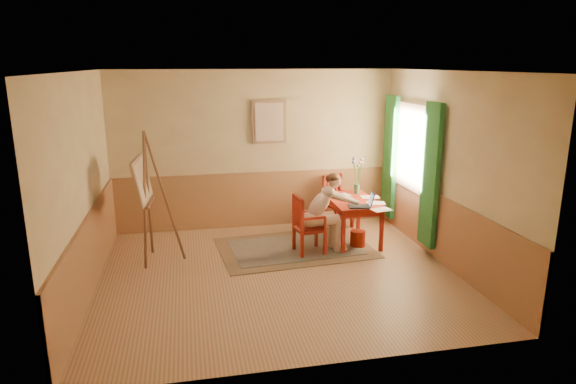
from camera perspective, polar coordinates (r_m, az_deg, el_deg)
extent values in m
cube|color=tan|center=(7.18, -1.09, -9.40)|extent=(5.00, 4.50, 0.02)
cube|color=white|center=(6.57, -1.21, 13.71)|extent=(5.00, 4.50, 0.02)
cube|color=tan|center=(8.93, -3.78, 4.80)|extent=(5.00, 0.02, 2.80)
cube|color=tan|center=(4.61, 3.94, -4.52)|extent=(5.00, 0.02, 2.80)
cube|color=tan|center=(6.76, -22.56, 0.56)|extent=(0.02, 4.50, 2.80)
cube|color=tan|center=(7.59, 17.85, 2.39)|extent=(0.02, 4.50, 2.80)
cube|color=#B17548|center=(9.09, -3.66, -0.83)|extent=(5.00, 0.04, 1.00)
cube|color=#B17548|center=(7.01, -21.60, -6.58)|extent=(0.04, 4.50, 1.00)
cube|color=#B17548|center=(7.80, 17.15, -4.09)|extent=(0.04, 4.50, 1.00)
cube|color=white|center=(8.50, 14.11, 4.93)|extent=(0.02, 1.00, 1.30)
cube|color=#9D7758|center=(8.49, 13.99, 4.93)|extent=(0.03, 1.12, 1.42)
cube|color=#328344|center=(7.84, 15.94, 1.79)|extent=(0.08, 0.45, 2.20)
cube|color=#328344|center=(9.22, 11.54, 3.90)|extent=(0.08, 0.45, 2.20)
cube|color=#9D7758|center=(8.84, -2.17, 8.00)|extent=(0.60, 0.04, 0.76)
cube|color=beige|center=(8.82, -2.14, 7.98)|extent=(0.50, 0.02, 0.66)
cube|color=#8C7251|center=(8.12, 0.79, -6.39)|extent=(2.53, 1.80, 0.01)
cube|color=#171C31|center=(8.11, 0.79, -6.34)|extent=(2.10, 1.37, 0.01)
cube|color=#B32C1B|center=(8.31, 7.34, -0.97)|extent=(0.73, 1.21, 0.04)
cube|color=#B32C1B|center=(8.33, 7.32, -1.44)|extent=(0.63, 1.11, 0.10)
cube|color=#B32C1B|center=(7.82, 6.32, -4.69)|extent=(0.06, 0.06, 0.68)
cube|color=#B32C1B|center=(8.02, 10.60, -4.36)|extent=(0.06, 0.06, 0.68)
cube|color=#B32C1B|center=(8.83, 4.22, -2.39)|extent=(0.06, 0.06, 0.68)
cube|color=#B32C1B|center=(9.01, 8.07, -2.15)|extent=(0.06, 0.06, 0.68)
cube|color=#B32C1B|center=(7.80, 2.46, -4.21)|extent=(0.48, 0.46, 0.04)
cube|color=#B32C1B|center=(7.65, 1.60, -6.26)|extent=(0.05, 0.05, 0.38)
cube|color=#B32C1B|center=(7.79, 4.25, -5.92)|extent=(0.05, 0.05, 0.38)
cube|color=#B32C1B|center=(7.97, 0.68, -5.39)|extent=(0.05, 0.05, 0.38)
cube|color=#B32C1B|center=(8.10, 3.24, -5.08)|extent=(0.05, 0.05, 0.38)
cube|color=#B32C1B|center=(7.49, 1.63, -2.78)|extent=(0.05, 0.05, 0.51)
cube|color=#B32C1B|center=(7.82, 0.69, -2.03)|extent=(0.05, 0.05, 0.51)
cube|color=#B32C1B|center=(7.59, 1.16, -0.75)|extent=(0.10, 0.41, 0.06)
cube|color=#B32C1B|center=(7.58, 1.39, -2.69)|extent=(0.03, 0.05, 0.42)
cube|color=#B32C1B|center=(7.66, 1.15, -2.50)|extent=(0.03, 0.05, 0.42)
cube|color=#B32C1B|center=(7.74, 0.91, -2.31)|extent=(0.03, 0.05, 0.42)
cube|color=#B32C1B|center=(7.57, 2.98, -3.01)|extent=(0.38, 0.09, 0.03)
cube|color=#B32C1B|center=(7.67, 4.23, -3.60)|extent=(0.04, 0.04, 0.20)
cube|color=#B32C1B|center=(7.90, 2.00, -2.26)|extent=(0.38, 0.09, 0.03)
cube|color=#B32C1B|center=(7.99, 3.21, -2.84)|extent=(0.04, 0.04, 0.20)
cube|color=#B32C1B|center=(9.12, 5.73, -1.49)|extent=(0.53, 0.54, 0.04)
cube|color=#B32C1B|center=(9.23, 4.08, -2.62)|extent=(0.06, 0.06, 0.38)
cube|color=#B32C1B|center=(8.93, 5.49, -3.24)|extent=(0.06, 0.06, 0.38)
cube|color=#B32C1B|center=(9.43, 5.90, -2.28)|extent=(0.06, 0.06, 0.38)
cube|color=#B32C1B|center=(9.14, 7.33, -2.87)|extent=(0.06, 0.06, 0.38)
cube|color=#B32C1B|center=(9.10, 4.14, 0.31)|extent=(0.06, 0.06, 0.51)
cube|color=#B32C1B|center=(9.30, 5.97, 0.60)|extent=(0.06, 0.06, 0.51)
cube|color=#B32C1B|center=(9.15, 5.10, 1.85)|extent=(0.40, 0.18, 0.06)
cube|color=#B32C1B|center=(9.15, 4.59, 0.30)|extent=(0.05, 0.04, 0.42)
cube|color=#B32C1B|center=(9.20, 5.06, 0.37)|extent=(0.05, 0.04, 0.42)
cube|color=#B32C1B|center=(9.26, 5.53, 0.44)|extent=(0.05, 0.04, 0.42)
cube|color=#B32C1B|center=(8.96, 4.83, -0.26)|extent=(0.16, 0.37, 0.03)
cube|color=#B32C1B|center=(8.84, 5.50, -1.16)|extent=(0.05, 0.05, 0.21)
cube|color=#B32C1B|center=(9.17, 6.68, 0.04)|extent=(0.16, 0.37, 0.03)
cube|color=#B32C1B|center=(9.06, 7.36, -0.84)|extent=(0.05, 0.05, 0.21)
ellipsoid|color=beige|center=(7.74, 2.53, -3.13)|extent=(0.33, 0.39, 0.23)
cylinder|color=beige|center=(7.74, 4.23, -3.23)|extent=(0.46, 0.21, 0.16)
cylinder|color=beige|center=(7.90, 3.72, -2.86)|extent=(0.46, 0.21, 0.16)
cylinder|color=beige|center=(7.91, 5.60, -4.89)|extent=(0.13, 0.13, 0.50)
cylinder|color=beige|center=(8.06, 5.07, -4.49)|extent=(0.13, 0.13, 0.50)
cube|color=beige|center=(8.02, 5.97, -6.50)|extent=(0.22, 0.12, 0.07)
cube|color=beige|center=(8.17, 5.44, -6.08)|extent=(0.22, 0.12, 0.07)
ellipsoid|color=beige|center=(7.73, 3.58, -1.45)|extent=(0.52, 0.35, 0.53)
ellipsoid|color=beige|center=(7.74, 4.62, 0.01)|extent=(0.24, 0.32, 0.18)
sphere|color=beige|center=(7.74, 5.36, 1.24)|extent=(0.22, 0.22, 0.20)
ellipsoid|color=#57301A|center=(7.72, 5.22, 1.65)|extent=(0.21, 0.22, 0.14)
sphere|color=#57301A|center=(7.69, 4.69, 1.53)|extent=(0.12, 0.12, 0.11)
cylinder|color=beige|center=(7.66, 5.70, -0.58)|extent=(0.22, 0.09, 0.15)
cylinder|color=beige|center=(7.79, 7.12, -0.99)|extent=(0.30, 0.18, 0.17)
sphere|color=beige|center=(7.70, 6.36, -0.78)|extent=(0.10, 0.10, 0.09)
sphere|color=beige|center=(7.89, 7.86, -1.20)|extent=(0.08, 0.08, 0.07)
cylinder|color=beige|center=(7.92, 4.81, -0.06)|extent=(0.23, 0.14, 0.15)
cylinder|color=beige|center=(8.01, 6.33, -0.54)|extent=(0.30, 0.10, 0.17)
sphere|color=beige|center=(7.97, 5.40, -0.22)|extent=(0.10, 0.10, 0.09)
sphere|color=beige|center=(8.05, 7.25, -0.86)|extent=(0.08, 0.08, 0.07)
cube|color=#1E2338|center=(7.89, 8.10, -1.63)|extent=(0.37, 0.29, 0.02)
cube|color=#2D3342|center=(7.88, 8.10, -1.60)|extent=(0.32, 0.24, 0.00)
cube|color=#1E2338|center=(7.88, 9.51, -0.80)|extent=(0.11, 0.24, 0.22)
cube|color=#99BFF2|center=(7.88, 9.42, -0.83)|extent=(0.09, 0.20, 0.18)
cube|color=white|center=(7.79, 10.59, -1.99)|extent=(0.34, 0.27, 0.00)
cube|color=white|center=(8.49, 9.35, -0.56)|extent=(0.32, 0.25, 0.00)
cube|color=white|center=(8.54, 6.17, -0.35)|extent=(0.35, 0.30, 0.00)
cube|color=white|center=(8.14, 9.94, -1.24)|extent=(0.34, 0.28, 0.00)
cylinder|color=#3F724C|center=(8.67, 7.82, 0.37)|extent=(0.13, 0.13, 0.17)
cylinder|color=#3F7233|center=(8.66, 7.69, 2.28)|extent=(0.02, 0.15, 0.44)
sphere|color=#728CD8|center=(8.68, 7.55, 3.80)|extent=(0.09, 0.09, 0.07)
cylinder|color=#3F7233|center=(8.56, 7.70, 2.21)|extent=(0.09, 0.08, 0.47)
sphere|color=pink|center=(8.47, 7.58, 3.69)|extent=(0.06, 0.06, 0.05)
cylinder|color=#3F7233|center=(8.63, 7.93, 1.89)|extent=(0.04, 0.04, 0.34)
sphere|color=pink|center=(8.61, 8.04, 3.02)|extent=(0.07, 0.07, 0.05)
cylinder|color=#3F7233|center=(8.54, 7.66, 2.07)|extent=(0.11, 0.11, 0.43)
sphere|color=#728CD8|center=(8.44, 7.49, 3.42)|extent=(0.08, 0.08, 0.06)
cylinder|color=#3F7233|center=(8.65, 8.15, 2.04)|extent=(0.12, 0.06, 0.38)
sphere|color=pink|center=(8.65, 8.48, 3.32)|extent=(0.07, 0.07, 0.06)
cylinder|color=#3F7233|center=(8.63, 8.03, 2.05)|extent=(0.07, 0.04, 0.39)
sphere|color=pink|center=(8.61, 8.22, 3.34)|extent=(0.07, 0.07, 0.05)
cylinder|color=#3F7233|center=(8.65, 8.13, 2.24)|extent=(0.11, 0.08, 0.44)
sphere|color=#728CD8|center=(8.66, 8.42, 3.73)|extent=(0.07, 0.07, 0.05)
cylinder|color=#A6210C|center=(8.23, 7.96, -5.30)|extent=(0.31, 0.31, 0.26)
cylinder|color=brown|center=(7.48, -16.02, -0.93)|extent=(0.13, 0.36, 1.97)
cylinder|color=brown|center=(7.79, -15.63, -0.31)|extent=(0.06, 0.36, 1.97)
cylinder|color=brown|center=(7.59, -13.85, -0.56)|extent=(0.52, 0.09, 1.97)
cylinder|color=brown|center=(7.66, -15.98, -1.19)|extent=(0.08, 0.55, 0.03)
cube|color=brown|center=(7.65, -15.51, -1.18)|extent=(0.12, 0.60, 0.03)
cube|color=#9D7758|center=(7.58, -16.35, 1.32)|extent=(0.23, 0.88, 0.65)
cube|color=beige|center=(7.58, -16.19, 1.32)|extent=(0.18, 0.79, 0.57)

